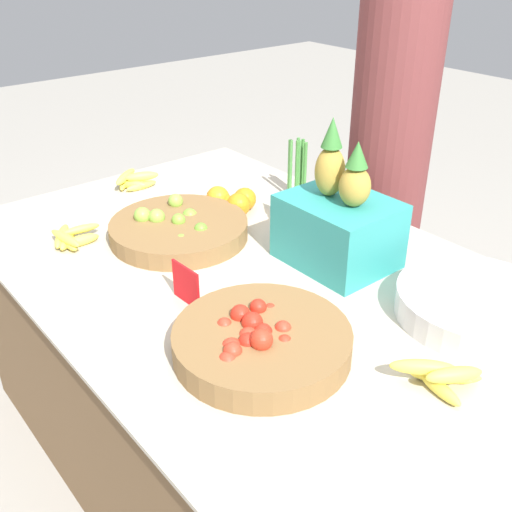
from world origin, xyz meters
name	(u,v)px	position (x,y,z in m)	size (l,w,h in m)	color
ground_plane	(256,455)	(0.00, 0.00, 0.00)	(12.00, 12.00, 0.00)	#A39E93
market_table	(256,372)	(0.00, 0.00, 0.37)	(1.87, 1.17, 0.74)	brown
lime_bowl	(179,229)	(-0.32, -0.05, 0.77)	(0.43, 0.43, 0.09)	olive
tomato_basket	(261,341)	(0.30, -0.23, 0.78)	(0.41, 0.41, 0.10)	olive
orange_pile	(232,200)	(-0.37, 0.20, 0.78)	(0.17, 0.15, 0.08)	orange
metal_bowl	(476,304)	(0.52, 0.28, 0.78)	(0.40, 0.40, 0.07)	silver
price_sign	(186,285)	(0.01, -0.24, 0.80)	(0.11, 0.01, 0.11)	red
produce_crate	(339,223)	(0.10, 0.22, 0.87)	(0.31, 0.25, 0.42)	teal
veg_bundle	(297,169)	(-0.32, 0.45, 0.85)	(0.07, 0.05, 0.21)	#4C8E42
banana_bunch_front_right	(440,375)	(0.63, 0.00, 0.77)	(0.17, 0.17, 0.06)	#EFDB4C
banana_bunch_middle_left	(133,181)	(-0.78, 0.04, 0.77)	(0.16, 0.18, 0.06)	#EFDB4C
banana_bunch_front_center	(69,238)	(-0.50, -0.34, 0.76)	(0.21, 0.17, 0.05)	#EFDB4C
vendor_person	(387,173)	(-0.29, 0.92, 0.73)	(0.32, 0.32, 1.58)	brown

